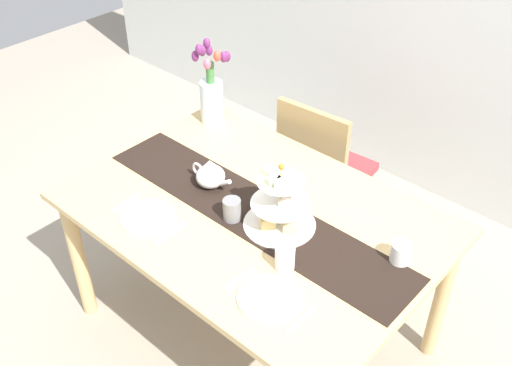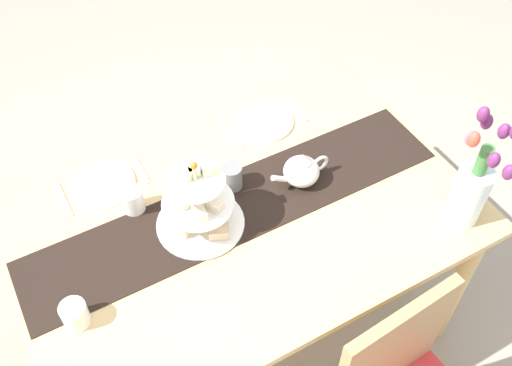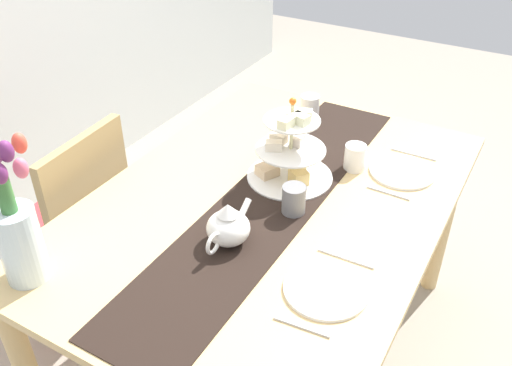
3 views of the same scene
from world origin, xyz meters
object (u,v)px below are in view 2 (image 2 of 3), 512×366
at_px(dining_table, 239,226).
at_px(dinner_plate_left, 264,122).
at_px(cream_jug, 75,314).
at_px(knife_right, 64,199).
at_px(fork_left, 296,110).
at_px(mug_grey, 232,177).
at_px(dinner_plate_right, 103,184).
at_px(mug_white_text, 133,200).
at_px(knife_left, 232,135).
at_px(fork_right, 141,170).
at_px(tulip_vase, 473,185).
at_px(tiered_cake_stand, 199,207).
at_px(teapot, 302,170).

relative_size(dining_table, dinner_plate_left, 6.83).
xyz_separation_m(cream_jug, knife_right, (-0.10, -0.48, -0.04)).
xyz_separation_m(fork_left, knife_right, (0.96, 0.00, 0.00)).
relative_size(dinner_plate_left, mug_grey, 2.42).
xyz_separation_m(fork_left, mug_grey, (0.41, 0.23, 0.05)).
distance_m(cream_jug, dinner_plate_right, 0.54).
height_order(cream_jug, mug_white_text, mug_white_text).
xyz_separation_m(knife_left, fork_right, (0.38, 0.00, 0.00)).
xyz_separation_m(knife_left, mug_white_text, (0.46, 0.16, 0.04)).
distance_m(dinner_plate_left, knife_right, 0.81).
relative_size(fork_left, dinner_plate_right, 0.65).
bearing_deg(fork_left, dinner_plate_left, 0.00).
relative_size(fork_left, knife_left, 0.88).
distance_m(dinner_plate_left, dinner_plate_right, 0.67).
bearing_deg(mug_white_text, fork_right, -118.43).
distance_m(knife_left, fork_right, 0.38).
xyz_separation_m(cream_jug, dinner_plate_right, (-0.25, -0.48, -0.04)).
relative_size(cream_jug, mug_white_text, 0.89).
xyz_separation_m(fork_left, mug_white_text, (0.75, 0.16, 0.04)).
xyz_separation_m(tulip_vase, mug_white_text, (0.97, -0.58, -0.12)).
distance_m(tiered_cake_stand, dinner_plate_left, 0.56).
bearing_deg(dinner_plate_left, tiered_cake_stand, 37.38).
bearing_deg(dinner_plate_right, dining_table, 138.43).
distance_m(knife_left, mug_white_text, 0.49).
bearing_deg(mug_grey, tulip_vase, 141.07).
xyz_separation_m(dinner_plate_left, mug_grey, (0.27, 0.23, 0.05)).
xyz_separation_m(teapot, fork_left, (-0.18, -0.33, -0.06)).
distance_m(fork_left, mug_white_text, 0.77).
height_order(fork_left, knife_left, same).
distance_m(fork_left, knife_right, 0.96).
bearing_deg(tulip_vase, dining_table, -31.77).
bearing_deg(dinner_plate_left, tulip_vase, 115.92).
distance_m(dinner_plate_right, mug_grey, 0.47).
bearing_deg(teapot, knife_right, -23.19).
height_order(dining_table, knife_right, knife_right).
relative_size(dining_table, mug_white_text, 16.53).
distance_m(fork_right, knife_right, 0.29).
relative_size(cream_jug, dinner_plate_right, 0.37).
distance_m(dining_table, tiered_cake_stand, 0.24).
distance_m(dining_table, dinner_plate_left, 0.46).
bearing_deg(fork_right, fork_left, 180.00).
height_order(dining_table, dinner_plate_left, dinner_plate_left).
xyz_separation_m(tiered_cake_stand, dinner_plate_left, (-0.44, -0.33, -0.09)).
bearing_deg(dining_table, knife_left, -114.11).
xyz_separation_m(teapot, fork_right, (0.49, -0.33, -0.06)).
relative_size(dining_table, fork_right, 10.47).
bearing_deg(dinner_plate_right, fork_right, 180.00).
bearing_deg(knife_left, tiered_cake_stand, 48.78).
bearing_deg(cream_jug, fork_right, -129.33).
height_order(mug_grey, mug_white_text, mug_grey).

